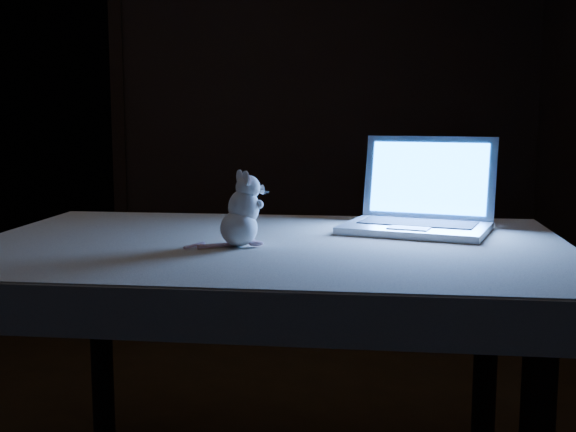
{
  "coord_description": "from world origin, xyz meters",
  "views": [
    {
      "loc": [
        -0.19,
        -2.27,
        1.06
      ],
      "look_at": [
        0.06,
        -0.53,
        0.82
      ],
      "focal_mm": 45.0,
      "sensor_mm": 36.0,
      "label": 1
    }
  ],
  "objects": [
    {
      "name": "back_wall",
      "position": [
        0.0,
        2.5,
        1.3
      ],
      "size": [
        4.5,
        0.04,
        2.6
      ],
      "primitive_type": "cube",
      "color": "black",
      "rests_on": "ground"
    },
    {
      "name": "doorway",
      "position": [
        -1.1,
        2.5,
        1.06
      ],
      "size": [
        1.06,
        0.36,
        2.13
      ],
      "primitive_type": null,
      "color": "black",
      "rests_on": "back_wall"
    },
    {
      "name": "table",
      "position": [
        0.02,
        -0.49,
        0.37
      ],
      "size": [
        1.57,
        1.22,
        0.74
      ],
      "primitive_type": null,
      "rotation": [
        0.0,
        0.0,
        -0.27
      ],
      "color": "black",
      "rests_on": "floor"
    },
    {
      "name": "tablecloth",
      "position": [
        0.1,
        -0.47,
        0.7
      ],
      "size": [
        1.72,
        1.41,
        0.1
      ],
      "primitive_type": null,
      "rotation": [
        0.0,
        0.0,
        -0.32
      ],
      "color": "beige",
      "rests_on": "table"
    },
    {
      "name": "laptop",
      "position": [
        0.43,
        -0.39,
        0.88
      ],
      "size": [
        0.5,
        0.48,
        0.26
      ],
      "primitive_type": null,
      "rotation": [
        0.0,
        0.0,
        -0.54
      ],
      "color": "silver",
      "rests_on": "tablecloth"
    },
    {
      "name": "plush_mouse",
      "position": [
        -0.06,
        -0.55,
        0.84
      ],
      "size": [
        0.17,
        0.17,
        0.18
      ],
      "primitive_type": null,
      "rotation": [
        0.0,
        0.0,
        -0.31
      ],
      "color": "white",
      "rests_on": "tablecloth"
    }
  ]
}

